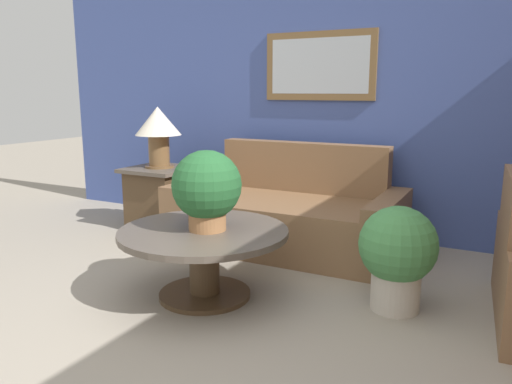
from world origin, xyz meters
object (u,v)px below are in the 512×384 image
Objects in this scene: side_table at (161,197)px; potted_plant_on_table at (207,188)px; coffee_table at (204,248)px; potted_plant_floor at (398,253)px; couch_main at (287,215)px; table_lamp at (158,127)px.

side_table is 1.18× the size of potted_plant_on_table.
side_table reaches higher than coffee_table.
potted_plant_on_table is 0.79× the size of potted_plant_floor.
side_table is 0.93× the size of potted_plant_floor.
couch_main is 2.96× the size of potted_plant_floor.
table_lamp is at bearing -178.32° from couch_main.
coffee_table is 1.76m from side_table.
side_table is at bearing -178.32° from couch_main.
couch_main is at bearing 89.83° from potted_plant_on_table.
coffee_table is 1.88m from table_lamp.
coffee_table is 1.89× the size of table_lamp.
potted_plant_on_table reaches higher than side_table.
couch_main is 1.76× the size of coffee_table.
potted_plant_on_table reaches higher than potted_plant_floor.
potted_plant_floor is at bearing -37.47° from couch_main.
couch_main reaches higher than side_table.
potted_plant_on_table is at bearing -90.17° from couch_main.
potted_plant_floor is (1.15, 0.38, 0.03)m from coffee_table.
coffee_table is 1.68× the size of potted_plant_floor.
potted_plant_floor is (2.44, -0.82, -0.62)m from table_lamp.
table_lamp is at bearing 116.57° from side_table.
potted_plant_on_table reaches higher than couch_main.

